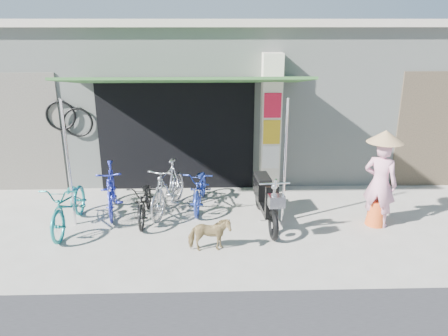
{
  "coord_description": "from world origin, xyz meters",
  "views": [
    {
      "loc": [
        -0.43,
        -6.75,
        3.61
      ],
      "look_at": [
        -0.2,
        1.0,
        1.0
      ],
      "focal_mm": 35.0,
      "sensor_mm": 36.0,
      "label": 1
    }
  ],
  "objects_px": {
    "bike_teal": "(69,204)",
    "street_dog": "(209,235)",
    "bike_navy": "(201,187)",
    "bike_silver": "(168,188)",
    "moped": "(266,199)",
    "bike_blue": "(111,189)",
    "nun": "(380,180)",
    "bike_black": "(145,200)"
  },
  "relations": [
    {
      "from": "bike_teal",
      "to": "street_dog",
      "type": "bearing_deg",
      "value": -18.85
    },
    {
      "from": "bike_teal",
      "to": "bike_navy",
      "type": "height_order",
      "value": "bike_teal"
    },
    {
      "from": "bike_navy",
      "to": "street_dog",
      "type": "height_order",
      "value": "bike_navy"
    },
    {
      "from": "street_dog",
      "to": "bike_silver",
      "type": "bearing_deg",
      "value": 22.25
    },
    {
      "from": "bike_navy",
      "to": "street_dog",
      "type": "xyz_separation_m",
      "value": [
        0.18,
        -1.83,
        -0.13
      ]
    },
    {
      "from": "street_dog",
      "to": "moped",
      "type": "relative_size",
      "value": 0.38
    },
    {
      "from": "bike_blue",
      "to": "bike_silver",
      "type": "bearing_deg",
      "value": -9.93
    },
    {
      "from": "bike_silver",
      "to": "bike_teal",
      "type": "bearing_deg",
      "value": -142.66
    },
    {
      "from": "moped",
      "to": "nun",
      "type": "relative_size",
      "value": 1.02
    },
    {
      "from": "bike_blue",
      "to": "nun",
      "type": "distance_m",
      "value": 5.1
    },
    {
      "from": "bike_black",
      "to": "bike_navy",
      "type": "xyz_separation_m",
      "value": [
        1.04,
        0.57,
        0.03
      ]
    },
    {
      "from": "bike_teal",
      "to": "bike_silver",
      "type": "height_order",
      "value": "bike_silver"
    },
    {
      "from": "bike_blue",
      "to": "street_dog",
      "type": "distance_m",
      "value": 2.51
    },
    {
      "from": "bike_black",
      "to": "bike_silver",
      "type": "height_order",
      "value": "bike_silver"
    },
    {
      "from": "bike_silver",
      "to": "street_dog",
      "type": "height_order",
      "value": "bike_silver"
    },
    {
      "from": "bike_black",
      "to": "moped",
      "type": "distance_m",
      "value": 2.28
    },
    {
      "from": "bike_black",
      "to": "bike_silver",
      "type": "xyz_separation_m",
      "value": [
        0.41,
        0.34,
        0.12
      ]
    },
    {
      "from": "bike_blue",
      "to": "bike_navy",
      "type": "distance_m",
      "value": 1.77
    },
    {
      "from": "bike_teal",
      "to": "bike_black",
      "type": "distance_m",
      "value": 1.37
    },
    {
      "from": "nun",
      "to": "bike_silver",
      "type": "bearing_deg",
      "value": 25.61
    },
    {
      "from": "bike_black",
      "to": "street_dog",
      "type": "height_order",
      "value": "bike_black"
    },
    {
      "from": "bike_blue",
      "to": "bike_silver",
      "type": "xyz_separation_m",
      "value": [
        1.11,
        -0.01,
        0.02
      ]
    },
    {
      "from": "bike_blue",
      "to": "bike_black",
      "type": "height_order",
      "value": "bike_blue"
    },
    {
      "from": "bike_navy",
      "to": "nun",
      "type": "xyz_separation_m",
      "value": [
        3.28,
        -0.93,
        0.47
      ]
    },
    {
      "from": "bike_black",
      "to": "street_dog",
      "type": "xyz_separation_m",
      "value": [
        1.22,
        -1.26,
        -0.1
      ]
    },
    {
      "from": "bike_blue",
      "to": "moped",
      "type": "xyz_separation_m",
      "value": [
        2.98,
        -0.54,
        -0.01
      ]
    },
    {
      "from": "street_dog",
      "to": "nun",
      "type": "xyz_separation_m",
      "value": [
        3.1,
        0.9,
        0.6
      ]
    },
    {
      "from": "bike_blue",
      "to": "nun",
      "type": "relative_size",
      "value": 0.9
    },
    {
      "from": "bike_teal",
      "to": "street_dog",
      "type": "relative_size",
      "value": 2.51
    },
    {
      "from": "bike_black",
      "to": "bike_silver",
      "type": "relative_size",
      "value": 0.88
    },
    {
      "from": "bike_black",
      "to": "bike_navy",
      "type": "relative_size",
      "value": 0.93
    },
    {
      "from": "bike_teal",
      "to": "bike_black",
      "type": "xyz_separation_m",
      "value": [
        1.33,
        0.32,
        -0.07
      ]
    },
    {
      "from": "nun",
      "to": "street_dog",
      "type": "bearing_deg",
      "value": 51.81
    },
    {
      "from": "bike_blue",
      "to": "street_dog",
      "type": "bearing_deg",
      "value": -49.16
    },
    {
      "from": "bike_blue",
      "to": "street_dog",
      "type": "relative_size",
      "value": 2.34
    },
    {
      "from": "bike_silver",
      "to": "moped",
      "type": "relative_size",
      "value": 0.92
    },
    {
      "from": "bike_silver",
      "to": "bike_navy",
      "type": "xyz_separation_m",
      "value": [
        0.63,
        0.24,
        -0.09
      ]
    },
    {
      "from": "bike_black",
      "to": "moped",
      "type": "relative_size",
      "value": 0.81
    },
    {
      "from": "bike_blue",
      "to": "nun",
      "type": "xyz_separation_m",
      "value": [
        5.03,
        -0.7,
        0.4
      ]
    },
    {
      "from": "bike_teal",
      "to": "nun",
      "type": "xyz_separation_m",
      "value": [
        5.65,
        -0.03,
        0.43
      ]
    },
    {
      "from": "bike_navy",
      "to": "moped",
      "type": "bearing_deg",
      "value": -26.42
    },
    {
      "from": "bike_silver",
      "to": "moped",
      "type": "xyz_separation_m",
      "value": [
        1.86,
        -0.53,
        -0.04
      ]
    }
  ]
}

